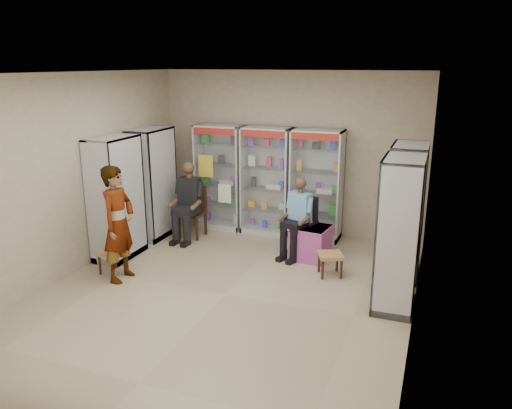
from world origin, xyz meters
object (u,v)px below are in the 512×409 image
at_px(cabinet_back_right, 317,185).
at_px(cabinet_right_near, 398,234).
at_px(cabinet_right_far, 405,211).
at_px(cabinet_left_near, 116,198).
at_px(woven_stool_b, 113,262).
at_px(cabinet_back_left, 220,177).
at_px(office_chair, 301,226).
at_px(cabinet_left_far, 153,184).
at_px(pink_trunk, 310,242).
at_px(cabinet_back_mid, 267,181).
at_px(woven_stool_a, 330,264).
at_px(seated_shopkeeper, 300,219).
at_px(wooden_chair, 192,212).
at_px(standing_man, 118,224).

distance_m(cabinet_back_right, cabinet_right_near, 2.76).
xyz_separation_m(cabinet_right_far, cabinet_left_near, (-4.46, -0.90, 0.00)).
bearing_deg(cabinet_back_right, woven_stool_b, -133.13).
bearing_deg(cabinet_back_right, cabinet_right_near, -53.84).
distance_m(cabinet_back_left, woven_stool_b, 2.86).
xyz_separation_m(cabinet_right_far, office_chair, (-1.66, 0.25, -0.51)).
distance_m(cabinet_left_far, pink_trunk, 3.09).
xyz_separation_m(cabinet_back_mid, cabinet_left_far, (-1.88, -0.93, 0.00)).
xyz_separation_m(office_chair, woven_stool_a, (0.66, -0.70, -0.32)).
bearing_deg(office_chair, cabinet_back_left, 172.20).
relative_size(cabinet_left_far, office_chair, 2.03).
height_order(seated_shopkeeper, woven_stool_b, seated_shopkeeper).
height_order(cabinet_back_right, cabinet_left_far, same).
relative_size(wooden_chair, pink_trunk, 1.64).
distance_m(cabinet_right_near, cabinet_left_near, 4.46).
xyz_separation_m(cabinet_left_far, cabinet_left_near, (0.00, -1.10, 0.00)).
bearing_deg(cabinet_back_right, wooden_chair, -161.25).
bearing_deg(cabinet_back_mid, wooden_chair, -148.69).
relative_size(wooden_chair, seated_shopkeeper, 0.75).
xyz_separation_m(cabinet_left_far, woven_stool_b, (0.33, -1.74, -0.82)).
height_order(cabinet_back_right, wooden_chair, cabinet_back_right).
distance_m(wooden_chair, pink_trunk, 2.34).
relative_size(cabinet_right_far, cabinet_left_near, 1.00).
height_order(cabinet_back_right, woven_stool_b, cabinet_back_right).
bearing_deg(woven_stool_a, standing_man, -157.27).
distance_m(cabinet_right_near, standing_man, 3.93).
bearing_deg(woven_stool_b, cabinet_back_right, 46.87).
xyz_separation_m(cabinet_back_left, seated_shopkeeper, (1.87, -0.93, -0.37)).
xyz_separation_m(cabinet_right_near, cabinet_left_far, (-4.46, 1.30, 0.00)).
bearing_deg(cabinet_right_near, woven_stool_b, 96.07).
bearing_deg(woven_stool_b, office_chair, 36.02).
bearing_deg(cabinet_right_near, wooden_chair, 68.36).
xyz_separation_m(cabinet_back_right, standing_man, (-2.26, -2.79, -0.14)).
height_order(cabinet_right_near, standing_man, cabinet_right_near).
height_order(cabinet_right_far, cabinet_left_near, same).
bearing_deg(woven_stool_a, woven_stool_b, -160.76).
height_order(cabinet_right_near, pink_trunk, cabinet_right_near).
distance_m(cabinet_left_near, seated_shopkeeper, 3.03).
bearing_deg(cabinet_back_mid, cabinet_left_near, -132.80).
relative_size(cabinet_left_far, cabinet_left_near, 1.00).
relative_size(cabinet_back_right, woven_stool_a, 5.67).
xyz_separation_m(cabinet_left_near, office_chair, (2.80, 1.15, -0.51)).
xyz_separation_m(cabinet_back_right, seated_shopkeeper, (-0.03, -0.93, -0.37)).
bearing_deg(seated_shopkeeper, cabinet_back_right, 105.25).
bearing_deg(cabinet_back_left, woven_stool_a, -31.98).
bearing_deg(pink_trunk, cabinet_back_left, 153.94).
relative_size(cabinet_back_left, cabinet_right_far, 1.00).
xyz_separation_m(cabinet_left_near, wooden_chair, (0.68, 1.30, -0.53)).
distance_m(cabinet_back_left, cabinet_back_right, 1.90).
bearing_deg(seated_shopkeeper, office_chair, 107.35).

